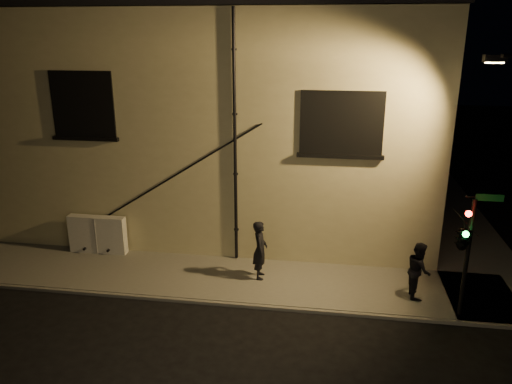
% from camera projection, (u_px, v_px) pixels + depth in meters
% --- Properties ---
extents(ground, '(90.00, 90.00, 0.00)m').
position_uv_depth(ground, '(278.00, 309.00, 14.58)').
color(ground, black).
extents(sidewalk, '(21.00, 16.00, 0.12)m').
position_uv_depth(sidewalk, '(324.00, 248.00, 18.51)').
color(sidewalk, '#65645B').
rests_on(sidewalk, ground).
extents(building, '(16.20, 12.23, 8.80)m').
position_uv_depth(building, '(235.00, 110.00, 22.11)').
color(building, '#C6BD8E').
rests_on(building, ground).
extents(utility_cabinet, '(2.08, 0.35, 1.37)m').
position_uv_depth(utility_cabinet, '(98.00, 234.00, 17.85)').
color(utility_cabinet, silver).
rests_on(utility_cabinet, sidewalk).
extents(pedestrian_a, '(0.53, 0.75, 1.93)m').
position_uv_depth(pedestrian_a, '(260.00, 250.00, 15.91)').
color(pedestrian_a, black).
rests_on(pedestrian_a, sidewalk).
extents(pedestrian_b, '(0.68, 0.86, 1.72)m').
position_uv_depth(pedestrian_b, '(419.00, 270.00, 14.81)').
color(pedestrian_b, black).
rests_on(pedestrian_b, sidewalk).
extents(traffic_signal, '(1.22, 2.10, 3.58)m').
position_uv_depth(traffic_signal, '(463.00, 236.00, 13.27)').
color(traffic_signal, black).
rests_on(traffic_signal, sidewalk).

